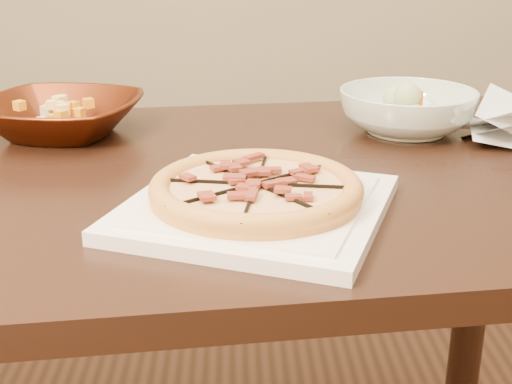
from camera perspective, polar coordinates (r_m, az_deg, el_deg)
The scene contains 8 objects.
dining_table at distance 1.09m, azimuth -4.39°, elevation -4.02°, with size 1.35×0.95×0.75m.
plate at distance 0.88m, azimuth 0.00°, elevation -1.18°, with size 0.39×0.39×0.02m.
pizza at distance 0.88m, azimuth 0.00°, elevation 0.24°, with size 0.26×0.26×0.03m.
bronze_bowl at distance 1.27m, azimuth -15.31°, elevation 5.83°, with size 0.26×0.26×0.06m, color #5A230F.
mixed_dish at distance 1.25m, azimuth -15.51°, elevation 7.87°, with size 0.13×0.12×0.03m.
salad_bowl at distance 1.27m, azimuth 12.01°, elevation 6.33°, with size 0.24×0.24×0.07m, color silver.
salad at distance 1.26m, azimuth 12.14°, elevation 8.75°, with size 0.09×0.13×0.04m.
cling_film at distance 1.26m, azimuth 19.22°, elevation 5.02°, with size 0.15×0.12×0.05m, color white, non-canonical shape.
Camera 1 is at (-0.15, -1.07, 1.09)m, focal length 50.00 mm.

